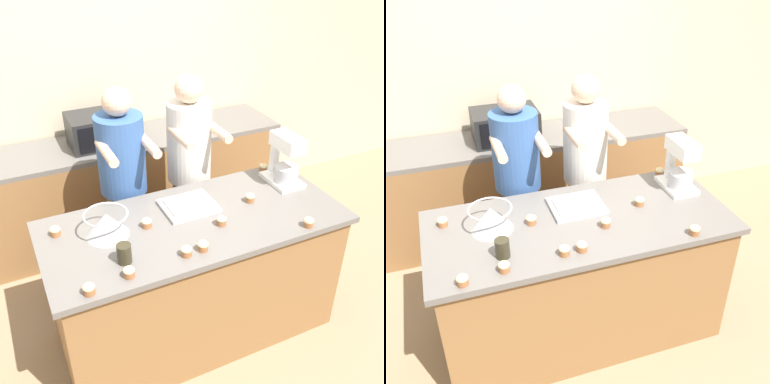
% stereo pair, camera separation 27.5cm
% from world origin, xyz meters
% --- Properties ---
extents(ground_plane, '(16.00, 16.00, 0.00)m').
position_xyz_m(ground_plane, '(0.00, 0.00, 0.00)').
color(ground_plane, '#937A5B').
extents(back_wall, '(10.00, 0.06, 2.70)m').
position_xyz_m(back_wall, '(0.00, 1.72, 1.35)').
color(back_wall, beige).
rests_on(back_wall, ground_plane).
extents(island_counter, '(1.92, 0.85, 0.95)m').
position_xyz_m(island_counter, '(0.00, 0.00, 0.47)').
color(island_counter, olive).
rests_on(island_counter, ground_plane).
extents(back_counter, '(2.80, 0.60, 0.94)m').
position_xyz_m(back_counter, '(0.00, 1.37, 0.47)').
color(back_counter, olive).
rests_on(back_counter, ground_plane).
extents(person_left, '(0.35, 0.51, 1.65)m').
position_xyz_m(person_left, '(-0.26, 0.63, 0.87)').
color(person_left, brown).
rests_on(person_left, ground_plane).
extents(person_right, '(0.34, 0.50, 1.67)m').
position_xyz_m(person_right, '(0.26, 0.63, 0.88)').
color(person_right, brown).
rests_on(person_right, ground_plane).
extents(stand_mixer, '(0.20, 0.30, 0.37)m').
position_xyz_m(stand_mixer, '(0.77, 0.16, 1.11)').
color(stand_mixer, white).
rests_on(stand_mixer, island_counter).
extents(mixing_bowl, '(0.27, 0.27, 0.15)m').
position_xyz_m(mixing_bowl, '(-0.54, 0.08, 1.03)').
color(mixing_bowl, '#BCBCC1').
rests_on(mixing_bowl, island_counter).
extents(baking_tray, '(0.34, 0.29, 0.04)m').
position_xyz_m(baking_tray, '(0.02, 0.14, 0.96)').
color(baking_tray, '#BCBCC1').
rests_on(baking_tray, island_counter).
extents(microwave_oven, '(0.55, 0.37, 0.26)m').
position_xyz_m(microwave_oven, '(-0.20, 1.37, 1.07)').
color(microwave_oven, black).
rests_on(microwave_oven, back_counter).
extents(drinking_glass, '(0.08, 0.08, 0.11)m').
position_xyz_m(drinking_glass, '(-0.52, -0.20, 1.00)').
color(drinking_glass, '#332D1E').
rests_on(drinking_glass, island_counter).
extents(cupcake_0, '(0.06, 0.06, 0.06)m').
position_xyz_m(cupcake_0, '(0.74, 0.36, 0.98)').
color(cupcake_0, '#9E6038').
rests_on(cupcake_0, island_counter).
extents(cupcake_1, '(0.06, 0.06, 0.06)m').
position_xyz_m(cupcake_1, '(-0.76, -0.36, 0.98)').
color(cupcake_1, '#9E6038').
rests_on(cupcake_1, island_counter).
extents(cupcake_2, '(0.06, 0.06, 0.06)m').
position_xyz_m(cupcake_2, '(-0.09, -0.29, 0.98)').
color(cupcake_2, '#9E6038').
rests_on(cupcake_2, island_counter).
extents(cupcake_3, '(0.06, 0.06, 0.06)m').
position_xyz_m(cupcake_3, '(-0.82, 0.21, 0.98)').
color(cupcake_3, '#9E6038').
rests_on(cupcake_3, island_counter).
extents(cupcake_4, '(0.06, 0.06, 0.06)m').
position_xyz_m(cupcake_4, '(0.12, -0.12, 0.98)').
color(cupcake_4, '#9E6038').
rests_on(cupcake_4, island_counter).
extents(cupcake_5, '(0.06, 0.06, 0.06)m').
position_xyz_m(cupcake_5, '(-0.20, -0.30, 0.98)').
color(cupcake_5, '#9E6038').
rests_on(cupcake_5, island_counter).
extents(cupcake_6, '(0.06, 0.06, 0.06)m').
position_xyz_m(cupcake_6, '(0.60, -0.36, 0.98)').
color(cupcake_6, '#9E6038').
rests_on(cupcake_6, island_counter).
extents(cupcake_7, '(0.06, 0.06, 0.06)m').
position_xyz_m(cupcake_7, '(-0.30, 0.06, 0.98)').
color(cupcake_7, '#9E6038').
rests_on(cupcake_7, island_counter).
extents(cupcake_8, '(0.06, 0.06, 0.06)m').
position_xyz_m(cupcake_8, '(0.42, 0.04, 0.98)').
color(cupcake_8, '#9E6038').
rests_on(cupcake_8, island_counter).
extents(cupcake_9, '(0.06, 0.06, 0.06)m').
position_xyz_m(cupcake_9, '(-0.54, -0.33, 0.98)').
color(cupcake_9, '#9E6038').
rests_on(cupcake_9, island_counter).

